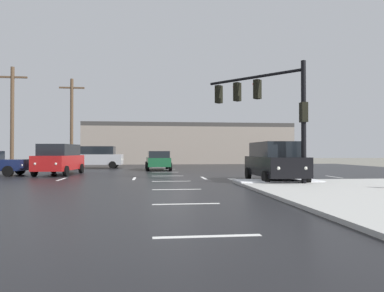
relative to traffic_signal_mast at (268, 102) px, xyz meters
name	(u,v)px	position (x,y,z in m)	size (l,w,h in m)	color
ground_plane	(169,179)	(-4.59, 3.82, -3.99)	(120.00, 120.00, 0.00)	slate
road_asphalt	(169,179)	(-4.59, 3.82, -3.98)	(44.00, 44.00, 0.02)	black
snow_strip_curbside	(278,181)	(0.41, -0.18, -3.82)	(4.00, 1.60, 0.06)	white
lane_markings	(193,180)	(-3.38, 2.45, -3.97)	(36.15, 36.15, 0.01)	silver
traffic_signal_mast	(268,102)	(0.00, 0.00, 0.00)	(3.77, 4.12, 5.54)	black
strip_building_background	(188,144)	(-0.89, 29.63, -1.44)	(25.89, 8.00, 5.09)	gray
sedan_green	(158,160)	(-5.07, 13.07, -3.14)	(2.18, 4.60, 1.58)	#195933
suv_silver	(96,157)	(-10.75, 17.22, -2.90)	(4.88, 2.28, 2.03)	#B7BABF
suv_black	(275,161)	(0.66, 0.91, -2.90)	(2.26, 4.87, 2.03)	black
suv_red	(59,159)	(-11.73, 7.92, -2.90)	(2.52, 4.97, 2.03)	#B21919
utility_pole_far	(12,117)	(-16.39, 12.27, 0.30)	(2.20, 0.28, 8.16)	brown
utility_pole_distant	(72,122)	(-12.75, 16.13, 0.27)	(2.20, 0.28, 8.10)	brown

